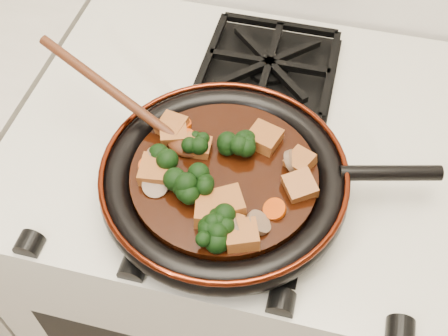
# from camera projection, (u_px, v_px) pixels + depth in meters

# --- Properties ---
(stove) EXTENTS (0.76, 0.60, 0.90)m
(stove) POSITION_uv_depth(u_px,v_px,m) (244.00, 263.00, 1.26)
(stove) COLOR beige
(stove) RESTS_ON ground
(burner_grate_front) EXTENTS (0.23, 0.23, 0.03)m
(burner_grate_front) POSITION_uv_depth(u_px,v_px,m) (231.00, 196.00, 0.81)
(burner_grate_front) COLOR black
(burner_grate_front) RESTS_ON stove
(burner_grate_back) EXTENTS (0.23, 0.23, 0.03)m
(burner_grate_back) POSITION_uv_depth(u_px,v_px,m) (269.00, 67.00, 0.97)
(burner_grate_back) COLOR black
(burner_grate_back) RESTS_ON stove
(skillet) EXTENTS (0.47, 0.35, 0.05)m
(skillet) POSITION_uv_depth(u_px,v_px,m) (225.00, 179.00, 0.79)
(skillet) COLOR black
(skillet) RESTS_ON burner_grate_front
(braising_sauce) EXTENTS (0.26, 0.26, 0.02)m
(braising_sauce) POSITION_uv_depth(u_px,v_px,m) (224.00, 177.00, 0.78)
(braising_sauce) COLOR black
(braising_sauce) RESTS_ON skillet
(tofu_cube_0) EXTENTS (0.04, 0.04, 0.02)m
(tofu_cube_0) POSITION_uv_depth(u_px,v_px,m) (227.00, 227.00, 0.71)
(tofu_cube_0) COLOR brown
(tofu_cube_0) RESTS_ON braising_sauce
(tofu_cube_1) EXTENTS (0.05, 0.05, 0.03)m
(tofu_cube_1) POSITION_uv_depth(u_px,v_px,m) (242.00, 236.00, 0.70)
(tofu_cube_1) COLOR brown
(tofu_cube_1) RESTS_ON braising_sauce
(tofu_cube_2) EXTENTS (0.04, 0.04, 0.02)m
(tofu_cube_2) POSITION_uv_depth(u_px,v_px,m) (198.00, 147.00, 0.79)
(tofu_cube_2) COLOR brown
(tofu_cube_2) RESTS_ON braising_sauce
(tofu_cube_3) EXTENTS (0.05, 0.05, 0.03)m
(tofu_cube_3) POSITION_uv_depth(u_px,v_px,m) (300.00, 162.00, 0.78)
(tofu_cube_3) COLOR brown
(tofu_cube_3) RESTS_ON braising_sauce
(tofu_cube_4) EXTENTS (0.05, 0.05, 0.03)m
(tofu_cube_4) POSITION_uv_depth(u_px,v_px,m) (211.00, 212.00, 0.73)
(tofu_cube_4) COLOR brown
(tofu_cube_4) RESTS_ON braising_sauce
(tofu_cube_5) EXTENTS (0.05, 0.06, 0.03)m
(tofu_cube_5) POSITION_uv_depth(u_px,v_px,m) (300.00, 187.00, 0.75)
(tofu_cube_5) COLOR brown
(tofu_cube_5) RESTS_ON braising_sauce
(tofu_cube_6) EXTENTS (0.05, 0.05, 0.03)m
(tofu_cube_6) POSITION_uv_depth(u_px,v_px,m) (264.00, 139.00, 0.80)
(tofu_cube_6) COLOR brown
(tofu_cube_6) RESTS_ON braising_sauce
(tofu_cube_7) EXTENTS (0.05, 0.05, 0.03)m
(tofu_cube_7) POSITION_uv_depth(u_px,v_px,m) (172.00, 127.00, 0.82)
(tofu_cube_7) COLOR brown
(tofu_cube_7) RESTS_ON braising_sauce
(tofu_cube_8) EXTENTS (0.05, 0.05, 0.03)m
(tofu_cube_8) POSITION_uv_depth(u_px,v_px,m) (157.00, 171.00, 0.77)
(tofu_cube_8) COLOR brown
(tofu_cube_8) RESTS_ON braising_sauce
(tofu_cube_9) EXTENTS (0.06, 0.06, 0.03)m
(tofu_cube_9) POSITION_uv_depth(u_px,v_px,m) (225.00, 205.00, 0.73)
(tofu_cube_9) COLOR brown
(tofu_cube_9) RESTS_ON braising_sauce
(tofu_cube_10) EXTENTS (0.05, 0.05, 0.03)m
(tofu_cube_10) POSITION_uv_depth(u_px,v_px,m) (173.00, 134.00, 0.81)
(tofu_cube_10) COLOR brown
(tofu_cube_10) RESTS_ON braising_sauce
(broccoli_floret_0) EXTENTS (0.08, 0.09, 0.07)m
(broccoli_floret_0) POSITION_uv_depth(u_px,v_px,m) (199.00, 186.00, 0.75)
(broccoli_floret_0) COLOR black
(broccoli_floret_0) RESTS_ON braising_sauce
(broccoli_floret_1) EXTENTS (0.08, 0.08, 0.08)m
(broccoli_floret_1) POSITION_uv_depth(u_px,v_px,m) (182.00, 189.00, 0.74)
(broccoli_floret_1) COLOR black
(broccoli_floret_1) RESTS_ON braising_sauce
(broccoli_floret_2) EXTENTS (0.07, 0.07, 0.06)m
(broccoli_floret_2) POSITION_uv_depth(u_px,v_px,m) (232.00, 147.00, 0.79)
(broccoli_floret_2) COLOR black
(broccoli_floret_2) RESTS_ON braising_sauce
(broccoli_floret_3) EXTENTS (0.09, 0.09, 0.06)m
(broccoli_floret_3) POSITION_uv_depth(u_px,v_px,m) (167.00, 161.00, 0.77)
(broccoli_floret_3) COLOR black
(broccoli_floret_3) RESTS_ON braising_sauce
(broccoli_floret_4) EXTENTS (0.08, 0.09, 0.07)m
(broccoli_floret_4) POSITION_uv_depth(u_px,v_px,m) (216.00, 226.00, 0.71)
(broccoli_floret_4) COLOR black
(broccoli_floret_4) RESTS_ON braising_sauce
(broccoli_floret_5) EXTENTS (0.07, 0.08, 0.06)m
(broccoli_floret_5) POSITION_uv_depth(u_px,v_px,m) (215.00, 236.00, 0.70)
(broccoli_floret_5) COLOR black
(broccoli_floret_5) RESTS_ON braising_sauce
(broccoli_floret_6) EXTENTS (0.08, 0.09, 0.06)m
(broccoli_floret_6) POSITION_uv_depth(u_px,v_px,m) (219.00, 225.00, 0.71)
(broccoli_floret_6) COLOR black
(broccoli_floret_6) RESTS_ON braising_sauce
(broccoli_floret_7) EXTENTS (0.08, 0.08, 0.06)m
(broccoli_floret_7) POSITION_uv_depth(u_px,v_px,m) (198.00, 145.00, 0.79)
(broccoli_floret_7) COLOR black
(broccoli_floret_7) RESTS_ON braising_sauce
(broccoli_floret_8) EXTENTS (0.09, 0.08, 0.07)m
(broccoli_floret_8) POSITION_uv_depth(u_px,v_px,m) (248.00, 145.00, 0.79)
(broccoli_floret_8) COLOR black
(broccoli_floret_8) RESTS_ON braising_sauce
(carrot_coin_0) EXTENTS (0.03, 0.03, 0.02)m
(carrot_coin_0) POSITION_uv_depth(u_px,v_px,m) (275.00, 209.00, 0.73)
(carrot_coin_0) COLOR #BE3B05
(carrot_coin_0) RESTS_ON braising_sauce
(carrot_coin_1) EXTENTS (0.03, 0.03, 0.02)m
(carrot_coin_1) POSITION_uv_depth(u_px,v_px,m) (148.00, 166.00, 0.78)
(carrot_coin_1) COLOR #BE3B05
(carrot_coin_1) RESTS_ON braising_sauce
(carrot_coin_2) EXTENTS (0.03, 0.03, 0.01)m
(carrot_coin_2) POSITION_uv_depth(u_px,v_px,m) (182.00, 125.00, 0.82)
(carrot_coin_2) COLOR #BE3B05
(carrot_coin_2) RESTS_ON braising_sauce
(carrot_coin_3) EXTENTS (0.03, 0.03, 0.02)m
(carrot_coin_3) POSITION_uv_depth(u_px,v_px,m) (187.00, 138.00, 0.81)
(carrot_coin_3) COLOR #BE3B05
(carrot_coin_3) RESTS_ON braising_sauce
(mushroom_slice_0) EXTENTS (0.04, 0.05, 0.03)m
(mushroom_slice_0) POSITION_uv_depth(u_px,v_px,m) (259.00, 223.00, 0.72)
(mushroom_slice_0) COLOR brown
(mushroom_slice_0) RESTS_ON braising_sauce
(mushroom_slice_1) EXTENTS (0.03, 0.04, 0.03)m
(mushroom_slice_1) POSITION_uv_depth(u_px,v_px,m) (157.00, 158.00, 0.78)
(mushroom_slice_1) COLOR brown
(mushroom_slice_1) RESTS_ON braising_sauce
(mushroom_slice_2) EXTENTS (0.04, 0.04, 0.02)m
(mushroom_slice_2) POSITION_uv_depth(u_px,v_px,m) (156.00, 185.00, 0.75)
(mushroom_slice_2) COLOR brown
(mushroom_slice_2) RESTS_ON braising_sauce
(mushroom_slice_3) EXTENTS (0.03, 0.04, 0.03)m
(mushroom_slice_3) POSITION_uv_depth(u_px,v_px,m) (292.00, 161.00, 0.78)
(mushroom_slice_3) COLOR brown
(mushroom_slice_3) RESTS_ON braising_sauce
(mushroom_slice_4) EXTENTS (0.04, 0.04, 0.03)m
(mushroom_slice_4) POSITION_uv_depth(u_px,v_px,m) (240.00, 228.00, 0.71)
(mushroom_slice_4) COLOR brown
(mushroom_slice_4) RESTS_ON braising_sauce
(wooden_spoon) EXTENTS (0.16, 0.08, 0.26)m
(wooden_spoon) POSITION_uv_depth(u_px,v_px,m) (141.00, 113.00, 0.81)
(wooden_spoon) COLOR #48200F
(wooden_spoon) RESTS_ON braising_sauce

